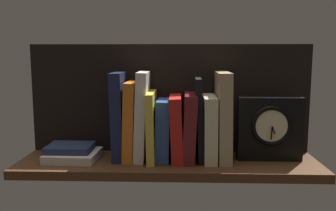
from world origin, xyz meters
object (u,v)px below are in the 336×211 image
book_maroon_dawkins (189,127)px  framed_clock (269,128)px  book_yellow_seinlanguage (152,126)px  book_tan_shortstories (223,116)px  book_cream_twain (209,128)px  book_stack_side (72,153)px  book_navy_bierce (119,116)px  book_black_skeptic (199,119)px  book_orange_pandolfini (131,121)px  book_red_requiem (177,128)px  book_white_catcher (142,116)px  book_blue_modern (163,130)px

book_maroon_dawkins → framed_clock: size_ratio=1.04×
book_maroon_dawkins → book_yellow_seinlanguage: bearing=180.0°
book_tan_shortstories → book_cream_twain: bearing=180.0°
framed_clock → book_stack_side: framed_clock is taller
book_tan_shortstories → book_navy_bierce: bearing=180.0°
book_navy_bierce → book_maroon_dawkins: book_navy_bierce is taller
book_black_skeptic → book_cream_twain: bearing=0.0°
book_orange_pandolfini → book_yellow_seinlanguage: 6.34cm
framed_clock → book_black_skeptic: bearing=-178.9°
book_navy_bierce → book_red_requiem: size_ratio=1.36×
book_white_catcher → book_navy_bierce: bearing=180.0°
book_white_catcher → book_blue_modern: bearing=0.0°
book_black_skeptic → book_tan_shortstories: bearing=0.0°
book_cream_twain → book_blue_modern: bearing=180.0°
framed_clock → book_orange_pandolfini: bearing=-179.4°
book_yellow_seinlanguage → book_red_requiem: book_yellow_seinlanguage is taller
book_blue_modern → book_stack_side: (-26.82, -1.48, -6.84)cm
book_maroon_dawkins → book_tan_shortstories: book_tan_shortstories is taller
book_maroon_dawkins → book_tan_shortstories: size_ratio=0.75×
book_red_requiem → book_navy_bierce: bearing=180.0°
book_navy_bierce → book_cream_twain: 26.67cm
book_navy_bierce → book_blue_modern: bearing=0.0°
book_maroon_dawkins → book_stack_side: (-34.49, -1.48, -7.71)cm
book_navy_bierce → book_cream_twain: bearing=0.0°
book_tan_shortstories → framed_clock: book_tan_shortstories is taller
book_navy_bierce → book_red_requiem: 17.21cm
book_navy_bierce → book_orange_pandolfini: size_ratio=1.12×
book_white_catcher → book_red_requiem: (10.15, 0.00, -3.51)cm
framed_clock → book_stack_side: bearing=-178.1°
book_blue_modern → framed_clock: bearing=0.7°
book_navy_bierce → book_maroon_dawkins: 20.84cm
book_white_catcher → book_stack_side: size_ratio=1.70×
book_yellow_seinlanguage → book_tan_shortstories: (20.79, 0.00, 2.89)cm
book_yellow_seinlanguage → framed_clock: 34.38cm
book_black_skeptic → framed_clock: size_ratio=1.29×
book_white_catcher → book_tan_shortstories: (23.68, 0.00, -0.03)cm
book_orange_pandolfini → book_cream_twain: bearing=0.0°
book_blue_modern → framed_clock: (31.03, 0.40, 0.63)cm
book_blue_modern → book_maroon_dawkins: (7.66, 0.00, 0.88)cm
book_white_catcher → book_maroon_dawkins: bearing=0.0°
book_navy_bierce → book_stack_side: (-13.87, -1.48, -10.79)cm
book_yellow_seinlanguage → book_black_skeptic: size_ratio=0.83×
book_tan_shortstories → book_stack_side: size_ratio=1.69×
book_red_requiem → book_blue_modern: bearing=180.0°
book_red_requiem → book_tan_shortstories: bearing=0.0°
book_cream_twain → book_red_requiem: bearing=180.0°
book_white_catcher → book_black_skeptic: book_white_catcher is taller
book_maroon_dawkins → book_tan_shortstories: bearing=0.0°
book_blue_modern → book_tan_shortstories: bearing=0.0°
book_white_catcher → book_tan_shortstories: same height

